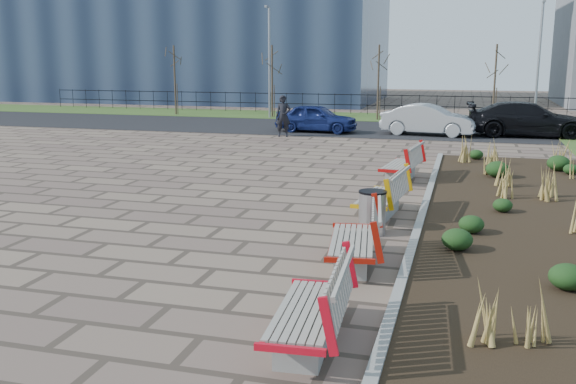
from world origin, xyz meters
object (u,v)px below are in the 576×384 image
(car_blue, at_px, (317,118))
(car_black, at_px, (527,119))
(bench_a, at_px, (307,306))
(lamp_west, at_px, (269,63))
(litter_bin, at_px, (372,213))
(bench_b, at_px, (352,237))
(bench_d, at_px, (401,163))
(car_silver, at_px, (429,120))
(bench_c, at_px, (380,194))
(lamp_east, at_px, (538,64))
(pedestrian, at_px, (283,116))

(car_blue, relative_size, car_black, 0.73)
(bench_a, height_order, lamp_west, lamp_west)
(car_black, bearing_deg, litter_bin, 163.59)
(bench_b, distance_m, lamp_west, 26.11)
(bench_d, distance_m, car_blue, 11.72)
(car_silver, bearing_deg, lamp_west, 65.45)
(bench_b, xyz_separation_m, car_silver, (0.10, 18.68, 0.19))
(car_silver, xyz_separation_m, car_black, (4.15, 0.63, 0.07))
(bench_a, xyz_separation_m, car_black, (4.26, 22.45, 0.26))
(bench_b, distance_m, car_black, 19.78)
(bench_a, relative_size, litter_bin, 2.47)
(car_silver, bearing_deg, bench_b, -172.85)
(bench_b, xyz_separation_m, bench_d, (0.00, 7.89, 0.00))
(bench_c, bearing_deg, lamp_west, 119.08)
(car_blue, bearing_deg, bench_b, -160.65)
(car_blue, bearing_deg, car_black, -80.63)
(bench_a, height_order, bench_c, same)
(bench_a, height_order, bench_d, same)
(bench_d, xyz_separation_m, car_blue, (-4.93, 10.63, 0.15))
(bench_d, bearing_deg, bench_b, -82.93)
(car_blue, bearing_deg, car_silver, -83.70)
(lamp_east, bearing_deg, car_silver, -130.69)
(bench_a, xyz_separation_m, pedestrian, (-5.95, 19.66, 0.40))
(bench_d, xyz_separation_m, pedestrian, (-5.95, 8.64, 0.40))
(car_black, height_order, lamp_east, lamp_east)
(car_black, bearing_deg, lamp_east, -11.02)
(car_black, height_order, lamp_west, lamp_west)
(pedestrian, bearing_deg, litter_bin, -81.50)
(bench_a, relative_size, bench_b, 1.00)
(car_silver, bearing_deg, lamp_east, -33.22)
(pedestrian, bearing_deg, car_black, 1.29)
(bench_d, relative_size, car_silver, 0.51)
(bench_a, bearing_deg, car_blue, 98.96)
(bench_b, bearing_deg, car_blue, 96.99)
(bench_b, relative_size, bench_c, 1.00)
(bench_a, xyz_separation_m, lamp_east, (5.00, 27.51, 2.54))
(litter_bin, xyz_separation_m, car_silver, (0.07, 16.63, 0.27))
(bench_b, bearing_deg, litter_bin, 81.02)
(car_black, distance_m, lamp_east, 5.60)
(bench_b, height_order, lamp_east, lamp_east)
(bench_a, bearing_deg, litter_bin, 85.72)
(bench_d, relative_size, car_blue, 0.56)
(bench_b, height_order, lamp_west, lamp_west)
(car_blue, bearing_deg, lamp_east, -55.01)
(pedestrian, bearing_deg, lamp_east, 21.66)
(bench_a, height_order, pedestrian, pedestrian)
(bench_a, relative_size, car_blue, 0.56)
(bench_c, bearing_deg, bench_d, 95.72)
(bench_d, height_order, lamp_east, lamp_east)
(lamp_east, bearing_deg, pedestrian, -144.35)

